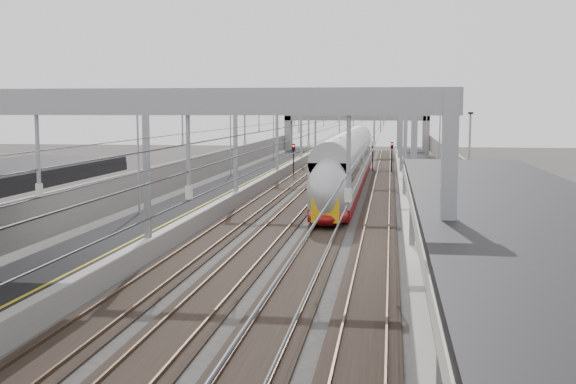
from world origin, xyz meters
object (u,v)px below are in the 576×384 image
(train, at_px, (348,167))
(bench, at_px, (504,303))
(overbridge, at_px, (356,122))
(signal_green, at_px, (294,154))

(train, height_order, bench, train)
(overbridge, bearing_deg, train, -88.17)
(train, distance_m, bench, 43.61)
(overbridge, bearing_deg, bench, -84.54)
(train, height_order, signal_green, train)
(train, relative_size, bench, 24.48)
(overbridge, distance_m, bench, 90.41)
(overbridge, height_order, signal_green, overbridge)
(bench, distance_m, signal_green, 58.09)
(overbridge, distance_m, signal_green, 34.03)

